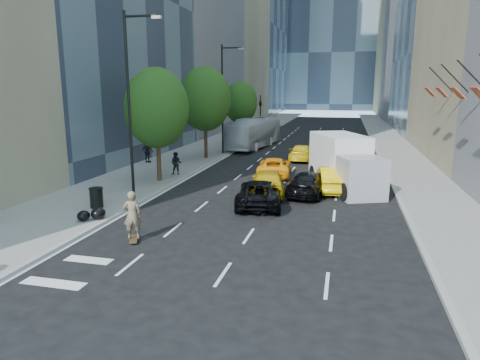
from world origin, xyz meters
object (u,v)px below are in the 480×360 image
(skateboarder, at_px, (133,218))
(city_bus, at_px, (254,133))
(box_truck, at_px, (344,162))
(trash_can, at_px, (96,198))
(black_sedan_mercedes, at_px, (309,183))
(black_sedan_lincoln, at_px, (260,193))

(skateboarder, bearing_deg, city_bus, -112.11)
(box_truck, height_order, trash_can, box_truck)
(black_sedan_mercedes, relative_size, box_truck, 0.66)
(black_sedan_lincoln, relative_size, box_truck, 0.68)
(box_truck, distance_m, trash_can, 14.98)
(black_sedan_lincoln, height_order, black_sedan_mercedes, black_sedan_mercedes)
(black_sedan_lincoln, relative_size, black_sedan_mercedes, 1.03)
(box_truck, bearing_deg, black_sedan_lincoln, -152.10)
(black_sedan_lincoln, bearing_deg, skateboarder, 51.92)
(black_sedan_mercedes, bearing_deg, black_sedan_lincoln, 60.08)
(city_bus, bearing_deg, trash_can, -89.43)
(box_truck, bearing_deg, black_sedan_mercedes, -153.36)
(city_bus, bearing_deg, black_sedan_lincoln, -70.18)
(black_sedan_mercedes, bearing_deg, city_bus, -60.10)
(box_truck, bearing_deg, city_bus, 96.32)
(trash_can, bearing_deg, black_sedan_mercedes, 29.76)
(city_bus, relative_size, box_truck, 1.52)
(black_sedan_lincoln, bearing_deg, black_sedan_mercedes, -136.55)
(city_bus, distance_m, box_truck, 19.93)
(skateboarder, relative_size, box_truck, 0.27)
(skateboarder, distance_m, box_truck, 14.71)
(city_bus, height_order, trash_can, city_bus)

